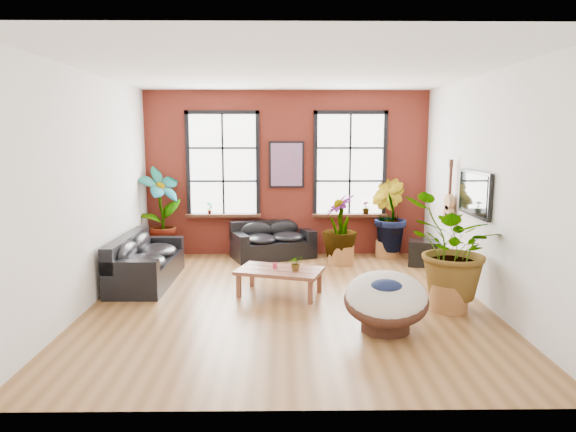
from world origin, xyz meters
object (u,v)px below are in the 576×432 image
Objects in this scene: sofa_left at (144,262)px; coffee_table at (280,272)px; sofa_back at (272,241)px; papasan_chair at (386,300)px.

sofa_left reaches higher than coffee_table.
sofa_back is 4.46m from papasan_chair.
papasan_chair is (1.57, -4.18, 0.08)m from sofa_back.
sofa_left is at bearing -179.47° from coffee_table.
sofa_left is at bearing 159.78° from papasan_chair.
sofa_back reaches higher than coffee_table.
sofa_back is at bearing 121.57° from papasan_chair.
papasan_chair is at bearing -90.34° from sofa_back.
sofa_back is 2.91m from sofa_left.
sofa_left reaches higher than sofa_back.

